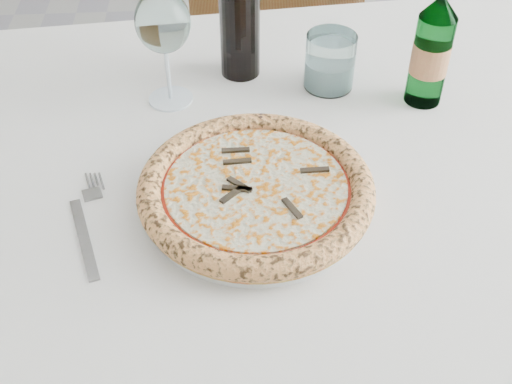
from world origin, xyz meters
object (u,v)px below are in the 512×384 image
tumbler (330,65)px  wine_bottle (239,10)px  chair_far (270,40)px  pizza (256,189)px  beer_bottle (432,50)px  plate (256,198)px  wine_glass (163,24)px  dining_table (252,196)px

tumbler → wine_bottle: 0.17m
chair_far → pizza: chair_far is taller
tumbler → beer_bottle: size_ratio=0.40×
beer_bottle → wine_bottle: bearing=160.3°
plate → tumbler: bearing=63.5°
tumbler → wine_bottle: bearing=160.3°
wine_glass → dining_table: bearing=-51.8°
beer_bottle → wine_bottle: 0.32m
chair_far → pizza: (-0.09, -0.85, 0.25)m
chair_far → pizza: 0.89m
tumbler → wine_bottle: (-0.15, 0.05, 0.08)m
plate → wine_glass: size_ratio=1.58×
dining_table → tumbler: bearing=52.5°
beer_bottle → plate: bearing=-141.5°
plate → beer_bottle: bearing=38.5°
pizza → wine_glass: size_ratio=1.68×
dining_table → chair_far: (0.09, 0.75, -0.14)m
plate → wine_bottle: wine_bottle is taller
wine_glass → tumbler: (0.27, 0.03, -0.10)m
pizza → wine_bottle: 0.35m
wine_glass → wine_bottle: (0.12, 0.08, -0.02)m
tumbler → dining_table: bearing=-127.5°
plate → beer_bottle: size_ratio=1.30×
dining_table → wine_bottle: size_ratio=5.99×
pizza → tumbler: 0.32m
dining_table → wine_glass: (-0.13, 0.16, 0.22)m
pizza → wine_glass: (-0.13, 0.26, 0.11)m
wine_glass → beer_bottle: size_ratio=0.82×
dining_table → chair_far: bearing=82.9°
beer_bottle → dining_table: bearing=-155.6°
wine_glass → chair_far: bearing=69.7°
tumbler → beer_bottle: bearing=-19.6°
tumbler → wine_glass: bearing=-174.4°
chair_far → plate: chair_far is taller
dining_table → beer_bottle: 0.36m
plate → pizza: pizza is taller
plate → wine_glass: 0.32m
wine_glass → wine_bottle: size_ratio=0.69×
wine_glass → tumbler: size_ratio=2.04×
dining_table → tumbler: tumbler is taller
tumbler → wine_bottle: wine_bottle is taller
wine_glass → beer_bottle: 0.42m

